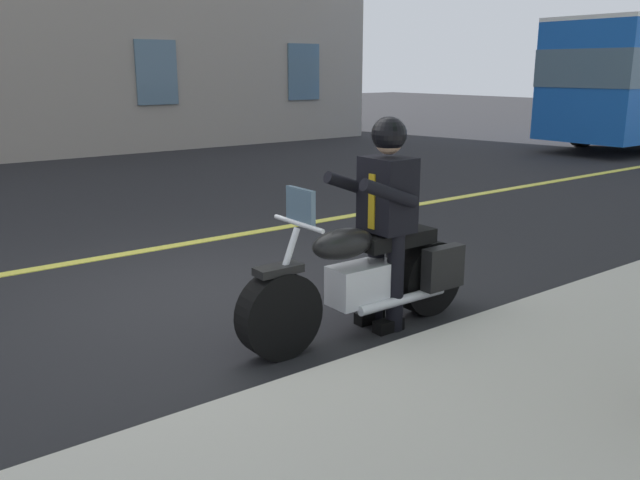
# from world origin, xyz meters

# --- Properties ---
(ground_plane) EXTENTS (80.00, 80.00, 0.00)m
(ground_plane) POSITION_xyz_m (0.00, 0.00, 0.00)
(ground_plane) COLOR black
(lane_center_stripe) EXTENTS (60.00, 0.16, 0.01)m
(lane_center_stripe) POSITION_xyz_m (0.00, -2.00, 0.01)
(lane_center_stripe) COLOR #E5DB4C
(lane_center_stripe) RESTS_ON ground_plane
(motorcycle_main) EXTENTS (2.21, 0.60, 1.26)m
(motorcycle_main) POSITION_xyz_m (-0.59, 1.45, 0.45)
(motorcycle_main) COLOR black
(motorcycle_main) RESTS_ON ground_plane
(rider_main) EXTENTS (0.62, 0.55, 1.74)m
(rider_main) POSITION_xyz_m (-0.78, 1.45, 1.04)
(rider_main) COLOR black
(rider_main) RESTS_ON ground_plane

